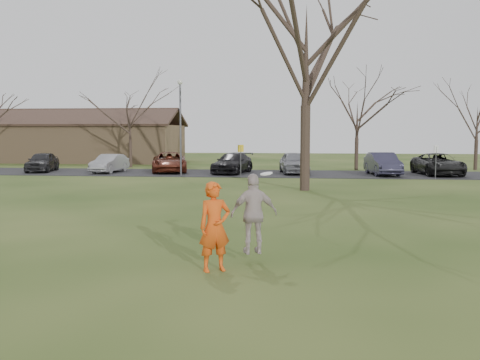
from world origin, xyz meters
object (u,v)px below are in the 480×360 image
object	(u,v)px
car_5	(383,164)
car_6	(438,164)
car_0	(42,162)
car_4	(294,162)
car_2	(169,162)
lamp_post	(180,115)
big_tree	(306,48)
building	(75,142)
car_3	(232,163)
catching_play	(254,214)
car_1	(109,163)
player_defender	(215,227)

from	to	relation	value
car_5	car_6	size ratio (longest dim) A/B	0.87
car_0	car_4	xyz separation A→B (m)	(18.08, 0.26, 0.05)
car_2	lamp_post	distance (m)	4.54
big_tree	building	bearing A→B (deg)	133.73
car_3	catching_play	bearing A→B (deg)	-70.92
lamp_post	car_1	bearing A→B (deg)	159.82
car_2	big_tree	world-z (taller)	big_tree
car_6	catching_play	xyz separation A→B (m)	(-10.11, -24.93, 0.36)
car_4	car_6	xyz separation A→B (m)	(9.53, -0.15, -0.04)
player_defender	building	distance (m)	43.57
car_5	catching_play	xyz separation A→B (m)	(-6.45, -24.48, 0.33)
car_1	building	distance (m)	15.89
player_defender	car_3	bearing A→B (deg)	67.45
building	car_1	bearing A→B (deg)	-58.02
car_5	car_3	bearing A→B (deg)	171.72
player_defender	big_tree	distance (m)	16.94
car_4	car_6	distance (m)	9.54
car_1	car_5	bearing A→B (deg)	5.27
lamp_post	car_5	bearing A→B (deg)	8.71
lamp_post	car_0	bearing A→B (deg)	167.58
player_defender	car_1	xyz separation A→B (m)	(-11.61, 25.26, -0.27)
car_2	car_5	bearing A→B (deg)	-17.36
player_defender	car_1	distance (m)	27.80
car_5	catching_play	size ratio (longest dim) A/B	2.46
player_defender	car_5	distance (m)	26.24
catching_play	car_5	bearing A→B (deg)	75.23
car_6	car_2	bearing A→B (deg)	173.34
car_4	building	distance (m)	24.95
player_defender	car_3	xyz separation A→B (m)	(-2.90, 25.59, -0.21)
car_5	big_tree	world-z (taller)	big_tree
player_defender	car_0	size ratio (longest dim) A/B	0.46
car_0	car_6	distance (m)	27.61
car_2	car_6	world-z (taller)	car_6
player_defender	car_2	world-z (taller)	player_defender
car_6	building	xyz separation A→B (m)	(-30.87, 13.02, 1.18)
car_0	car_3	distance (m)	13.84
catching_play	building	bearing A→B (deg)	118.68
building	lamp_post	world-z (taller)	lamp_post
car_0	catching_play	size ratio (longest dim) A/B	2.26
car_5	car_1	bearing A→B (deg)	173.67
car_6	big_tree	bearing A→B (deg)	-137.20
building	player_defender	bearing A→B (deg)	-62.67
car_2	lamp_post	size ratio (longest dim) A/B	0.81
car_6	car_0	bearing A→B (deg)	174.68
car_3	car_4	distance (m)	4.24
player_defender	car_1	bearing A→B (deg)	85.67
car_5	big_tree	size ratio (longest dim) A/B	0.32
building	big_tree	size ratio (longest dim) A/B	1.47
catching_play	big_tree	size ratio (longest dim) A/B	0.13
car_6	car_1	bearing A→B (deg)	175.51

